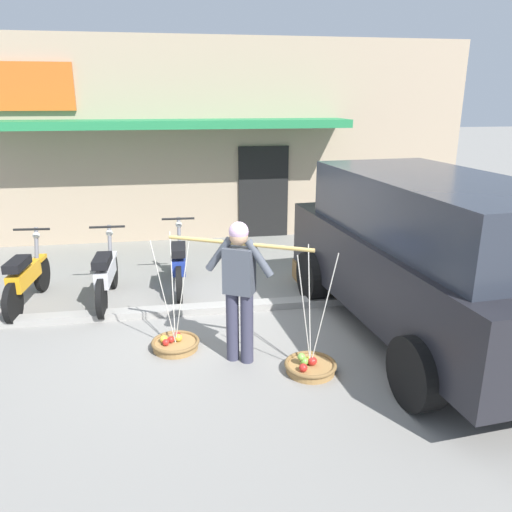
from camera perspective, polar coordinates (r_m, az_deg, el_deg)
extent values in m
plane|color=gray|center=(6.79, -2.31, -8.54)|extent=(90.00, 90.00, 0.00)
cube|color=gray|center=(7.40, -3.01, -5.83)|extent=(20.00, 0.24, 0.10)
cylinder|color=#38384C|center=(5.87, -1.04, -8.24)|extent=(0.15, 0.15, 0.86)
cylinder|color=#38384C|center=(5.93, -2.70, -7.99)|extent=(0.15, 0.15, 0.86)
cube|color=#474C56|center=(5.63, -1.94, -1.68)|extent=(0.39, 0.34, 0.54)
sphere|color=tan|center=(5.51, -1.99, 2.30)|extent=(0.21, 0.21, 0.21)
sphere|color=#D1A8CC|center=(5.50, -1.99, 2.80)|extent=(0.22, 0.22, 0.22)
cylinder|color=#474C56|center=(5.50, 0.38, -0.28)|extent=(0.34, 0.24, 0.43)
cylinder|color=#474C56|center=(5.66, -4.24, 0.20)|extent=(0.34, 0.24, 0.43)
cylinder|color=tan|center=(5.53, -1.98, 1.45)|extent=(1.53, 0.85, 0.04)
cylinder|color=#9E7542|center=(5.87, 6.23, -12.63)|extent=(0.55, 0.55, 0.09)
torus|color=brown|center=(5.84, 6.25, -12.20)|extent=(0.60, 0.60, 0.05)
sphere|color=gold|center=(5.84, 6.04, -11.74)|extent=(0.09, 0.09, 0.09)
sphere|color=#B0201B|center=(5.81, 6.37, -11.89)|extent=(0.09, 0.09, 0.09)
sphere|color=red|center=(5.68, 5.42, -12.59)|extent=(0.10, 0.10, 0.10)
sphere|color=red|center=(5.82, 6.50, -11.83)|extent=(0.10, 0.10, 0.10)
sphere|color=#76B746|center=(5.79, 5.20, -11.41)|extent=(0.09, 0.09, 0.09)
sphere|color=#72B043|center=(5.81, 5.55, -11.88)|extent=(0.09, 0.09, 0.09)
cylinder|color=silver|center=(5.65, 6.13, -5.62)|extent=(0.01, 0.27, 1.36)
cylinder|color=silver|center=(5.46, 5.54, -6.48)|extent=(0.23, 0.14, 1.36)
cylinder|color=silver|center=(5.51, 7.77, -6.30)|extent=(0.23, 0.14, 1.36)
cylinder|color=#9E7542|center=(6.39, -9.17, -10.06)|extent=(0.55, 0.55, 0.09)
torus|color=brown|center=(6.37, -9.19, -9.66)|extent=(0.60, 0.60, 0.05)
sphere|color=gold|center=(6.37, -8.85, -9.22)|extent=(0.10, 0.10, 0.10)
sphere|color=red|center=(6.42, -9.01, -8.96)|extent=(0.10, 0.10, 0.10)
sphere|color=red|center=(6.30, -10.26, -9.68)|extent=(0.09, 0.09, 0.09)
sphere|color=red|center=(6.35, -9.70, -9.39)|extent=(0.08, 0.08, 0.08)
sphere|color=gold|center=(6.37, -10.52, -9.31)|extent=(0.10, 0.10, 0.10)
cylinder|color=silver|center=(6.21, -9.51, -3.58)|extent=(0.01, 0.27, 1.36)
cylinder|color=silver|center=(6.04, -10.54, -4.27)|extent=(0.23, 0.14, 1.36)
cylinder|color=silver|center=(6.03, -8.45, -4.17)|extent=(0.23, 0.14, 1.36)
cylinder|color=black|center=(8.75, -23.26, -1.84)|extent=(0.13, 0.58, 0.58)
cylinder|color=black|center=(7.66, -26.01, -4.90)|extent=(0.13, 0.58, 0.58)
cube|color=orange|center=(8.68, -23.46, -0.21)|extent=(0.16, 0.29, 0.06)
cube|color=orange|center=(8.04, -24.96, -2.05)|extent=(0.27, 0.91, 0.24)
cube|color=black|center=(7.81, -25.61, -0.83)|extent=(0.26, 0.58, 0.12)
cylinder|color=slate|center=(8.55, -23.77, 0.41)|extent=(0.08, 0.30, 0.76)
cylinder|color=black|center=(8.38, -24.26, 2.80)|extent=(0.54, 0.08, 0.04)
sphere|color=silver|center=(8.56, -23.81, 2.17)|extent=(0.11, 0.11, 0.11)
cylinder|color=black|center=(8.51, -16.02, -1.58)|extent=(0.09, 0.58, 0.58)
cylinder|color=black|center=(7.37, -17.23, -4.73)|extent=(0.09, 0.58, 0.58)
cube|color=silver|center=(8.44, -16.17, 0.09)|extent=(0.15, 0.28, 0.06)
cube|color=silver|center=(7.77, -16.82, -1.78)|extent=(0.22, 0.90, 0.24)
cube|color=black|center=(7.53, -17.17, -0.51)|extent=(0.23, 0.57, 0.12)
cylinder|color=slate|center=(8.30, -16.33, 0.73)|extent=(0.07, 0.30, 0.76)
cylinder|color=black|center=(8.13, -16.64, 3.20)|extent=(0.54, 0.05, 0.04)
sphere|color=silver|center=(8.31, -16.41, 2.54)|extent=(0.11, 0.11, 0.11)
cylinder|color=black|center=(8.81, -8.62, -0.45)|extent=(0.10, 0.58, 0.58)
cylinder|color=black|center=(7.64, -8.76, -3.31)|extent=(0.10, 0.58, 0.58)
cube|color=navy|center=(8.73, -8.70, 1.18)|extent=(0.15, 0.29, 0.06)
cube|color=navy|center=(8.05, -8.77, -0.53)|extent=(0.23, 0.91, 0.24)
cube|color=black|center=(7.81, -8.88, 0.73)|extent=(0.24, 0.57, 0.12)
cylinder|color=slate|center=(8.60, -8.75, 1.82)|extent=(0.07, 0.30, 0.76)
cylinder|color=black|center=(8.42, -8.88, 4.23)|extent=(0.54, 0.06, 0.04)
sphere|color=silver|center=(8.61, -8.82, 3.57)|extent=(0.11, 0.11, 0.11)
cube|color=black|center=(6.74, 18.61, -1.76)|extent=(2.30, 4.85, 0.96)
cube|color=#282D38|center=(6.40, 20.07, 5.10)|extent=(2.02, 3.80, 0.76)
cube|color=black|center=(8.81, 10.11, 2.13)|extent=(1.62, 0.24, 0.44)
cylinder|color=black|center=(7.70, 6.45, -2.31)|extent=(0.33, 0.78, 0.76)
cylinder|color=black|center=(8.54, 18.45, -1.11)|extent=(0.33, 0.78, 0.76)
cylinder|color=black|center=(5.34, 17.85, -12.59)|extent=(0.33, 0.78, 0.76)
cube|color=silver|center=(8.82, 10.15, 0.93)|extent=(0.44, 0.05, 0.12)
cube|color=tan|center=(13.30, -9.70, 13.53)|extent=(13.00, 5.00, 4.20)
cube|color=#237F47|center=(10.28, -9.73, 14.64)|extent=(7.15, 1.00, 0.16)
cube|color=#DB5B1E|center=(11.11, -25.90, 17.03)|extent=(2.20, 0.08, 0.90)
cube|color=black|center=(11.11, 0.85, 7.29)|extent=(1.10, 0.06, 2.00)
cube|color=olive|center=(8.64, 5.84, -1.59)|extent=(0.44, 0.36, 0.32)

